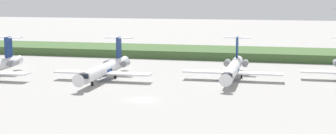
# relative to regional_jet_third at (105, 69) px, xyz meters

# --- Properties ---
(ground_plane) EXTENTS (500.00, 500.00, 0.00)m
(ground_plane) POSITION_rel_regional_jet_third_xyz_m (14.30, 10.85, -2.54)
(ground_plane) COLOR #9E9B96
(grass_berm) EXTENTS (320.00, 20.00, 2.48)m
(grass_berm) POSITION_rel_regional_jet_third_xyz_m (14.30, 47.07, -1.30)
(grass_berm) COLOR #426033
(grass_berm) RESTS_ON ground
(regional_jet_third) EXTENTS (22.81, 31.00, 9.00)m
(regional_jet_third) POSITION_rel_regional_jet_third_xyz_m (0.00, 0.00, 0.00)
(regional_jet_third) COLOR white
(regional_jet_third) RESTS_ON ground
(regional_jet_fourth) EXTENTS (22.81, 31.00, 9.00)m
(regional_jet_fourth) POSITION_rel_regional_jet_third_xyz_m (28.85, 6.99, 0.00)
(regional_jet_fourth) COLOR white
(regional_jet_fourth) RESTS_ON ground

